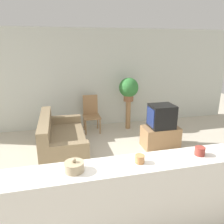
{
  "coord_description": "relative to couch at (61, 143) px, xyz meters",
  "views": [
    {
      "loc": [
        -0.66,
        -2.62,
        2.28
      ],
      "look_at": [
        0.42,
        1.85,
        0.85
      ],
      "focal_mm": 35.0,
      "sensor_mm": 36.0,
      "label": 1
    }
  ],
  "objects": [
    {
      "name": "tv_stand",
      "position": [
        2.22,
        -0.08,
        -0.07
      ],
      "size": [
        0.82,
        0.49,
        0.49
      ],
      "color": "#9E754C",
      "rests_on": "ground_plane"
    },
    {
      "name": "ground_plane",
      "position": [
        0.71,
        -1.69,
        -0.31
      ],
      "size": [
        14.0,
        14.0,
        0.0
      ],
      "primitive_type": "plane",
      "color": "beige"
    },
    {
      "name": "candle_jar",
      "position": [
        0.88,
        -2.23,
        0.72
      ],
      "size": [
        0.11,
        0.11,
        0.09
      ],
      "color": "#C6844C",
      "rests_on": "foreground_counter"
    },
    {
      "name": "foreground_counter",
      "position": [
        0.71,
        -2.23,
        0.18
      ],
      "size": [
        2.91,
        0.44,
        0.98
      ],
      "color": "white",
      "rests_on": "ground_plane"
    },
    {
      "name": "decorative_bowl",
      "position": [
        0.14,
        -2.23,
        0.72
      ],
      "size": [
        0.21,
        0.21,
        0.15
      ],
      "color": "tan",
      "rests_on": "foreground_counter"
    },
    {
      "name": "television",
      "position": [
        2.21,
        -0.08,
        0.43
      ],
      "size": [
        0.54,
        0.46,
        0.52
      ],
      "color": "black",
      "rests_on": "tv_stand"
    },
    {
      "name": "wall_back",
      "position": [
        0.71,
        1.74,
        1.04
      ],
      "size": [
        9.0,
        0.06,
        2.7
      ],
      "color": "silver",
      "rests_on": "ground_plane"
    },
    {
      "name": "wooden_chair",
      "position": [
        0.82,
        1.29,
        0.21
      ],
      "size": [
        0.44,
        0.44,
        0.98
      ],
      "color": "#9E754C",
      "rests_on": "ground_plane"
    },
    {
      "name": "potted_plant",
      "position": [
        1.85,
        1.22,
        0.84
      ],
      "size": [
        0.52,
        0.52,
        0.63
      ],
      "color": "#8E5B3D",
      "rests_on": "plant_stand"
    },
    {
      "name": "plant_stand",
      "position": [
        1.85,
        1.22,
        0.09
      ],
      "size": [
        0.13,
        0.13,
        0.8
      ],
      "color": "#9E754C",
      "rests_on": "ground_plane"
    },
    {
      "name": "couch",
      "position": [
        0.0,
        0.0,
        0.0
      ],
      "size": [
        0.88,
        1.71,
        0.88
      ],
      "color": "#847051",
      "rests_on": "ground_plane"
    },
    {
      "name": "coffee_tin",
      "position": [
        1.66,
        -2.23,
        0.72
      ],
      "size": [
        0.12,
        0.12,
        0.1
      ],
      "color": "#99382D",
      "rests_on": "foreground_counter"
    }
  ]
}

